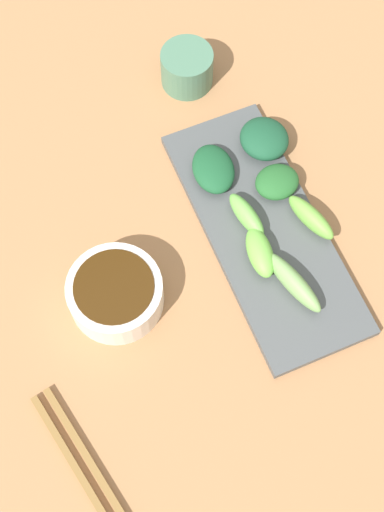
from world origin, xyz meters
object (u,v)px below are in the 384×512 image
(chopsticks, at_px, (93,481))
(tea_cup, at_px, (187,68))
(sauce_bowl, at_px, (115,293))
(serving_plate, at_px, (264,231))

(chopsticks, relative_size, tea_cup, 3.27)
(sauce_bowl, height_order, tea_cup, tea_cup)
(sauce_bowl, bearing_deg, serving_plate, 3.79)
(chopsticks, bearing_deg, sauce_bowl, 51.09)
(tea_cup, bearing_deg, chopsticks, -123.50)
(serving_plate, relative_size, tea_cup, 4.89)
(sauce_bowl, bearing_deg, tea_cup, 52.80)
(chopsticks, distance_m, tea_cup, 0.54)
(chopsticks, xyz_separation_m, tea_cup, (0.30, 0.45, 0.02))
(serving_plate, height_order, chopsticks, serving_plate)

